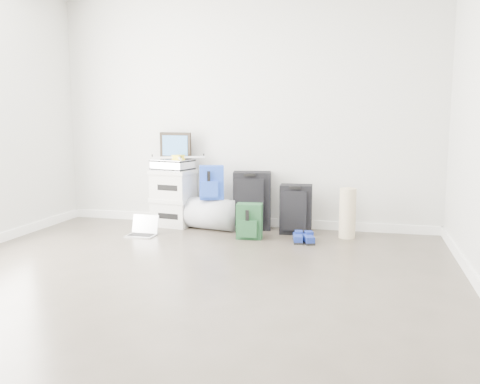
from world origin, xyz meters
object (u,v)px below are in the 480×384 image
(large_suitcase, at_px, (252,201))
(laptop, at_px, (143,231))
(boxes_stack, at_px, (173,198))
(briefcase, at_px, (173,165))
(carry_on, at_px, (296,209))
(duffel_bag, at_px, (212,214))

(large_suitcase, distance_m, laptop, 1.28)
(boxes_stack, xyz_separation_m, large_suitcase, (0.95, 0.04, -0.00))
(briefcase, xyz_separation_m, carry_on, (1.48, -0.09, -0.46))
(large_suitcase, bearing_deg, laptop, -162.61)
(boxes_stack, distance_m, laptop, 0.65)
(boxes_stack, height_order, laptop, boxes_stack)
(boxes_stack, bearing_deg, large_suitcase, 11.05)
(briefcase, bearing_deg, boxes_stack, 14.42)
(duffel_bag, relative_size, large_suitcase, 0.87)
(briefcase, relative_size, laptop, 1.38)
(boxes_stack, distance_m, large_suitcase, 0.95)
(carry_on, bearing_deg, duffel_bag, 175.88)
(briefcase, relative_size, duffel_bag, 0.75)
(large_suitcase, bearing_deg, duffel_bag, -175.99)
(boxes_stack, bearing_deg, briefcase, -171.09)
(boxes_stack, xyz_separation_m, laptop, (-0.14, -0.57, -0.28))
(carry_on, relative_size, laptop, 1.75)
(duffel_bag, distance_m, laptop, 0.82)
(large_suitcase, height_order, laptop, large_suitcase)
(briefcase, relative_size, carry_on, 0.79)
(boxes_stack, xyz_separation_m, duffel_bag, (0.51, -0.09, -0.16))
(carry_on, bearing_deg, laptop, -167.49)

